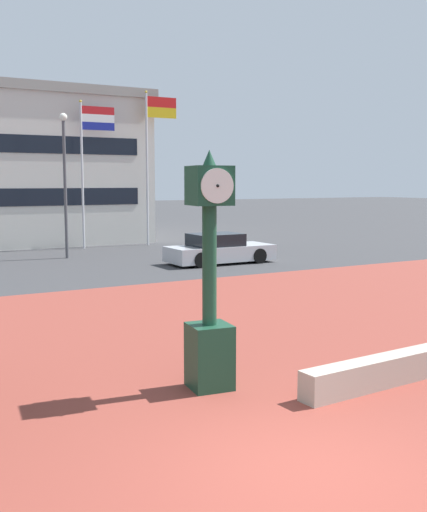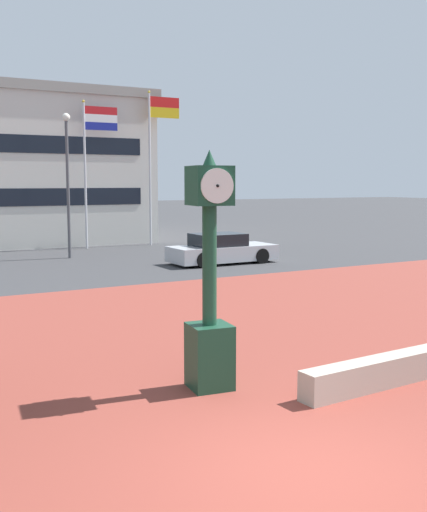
% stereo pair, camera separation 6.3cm
% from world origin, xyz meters
% --- Properties ---
extents(ground_plane, '(200.00, 200.00, 0.00)m').
position_xyz_m(ground_plane, '(0.00, 0.00, 0.00)').
color(ground_plane, '#38383A').
extents(plaza_brick_paving, '(44.00, 17.63, 0.01)m').
position_xyz_m(plaza_brick_paving, '(0.00, 4.81, 0.00)').
color(plaza_brick_paving, brown).
rests_on(plaza_brick_paving, ground).
extents(planter_wall, '(3.22, 0.58, 0.50)m').
position_xyz_m(planter_wall, '(2.94, 1.92, 0.25)').
color(planter_wall, '#ADA393').
rests_on(planter_wall, ground).
extents(street_clock, '(0.75, 0.76, 3.96)m').
position_xyz_m(street_clock, '(0.43, 3.27, 1.66)').
color(street_clock, '#19422D').
rests_on(street_clock, ground).
extents(car_street_near, '(4.58, 1.99, 1.28)m').
position_xyz_m(car_street_near, '(8.55, 17.05, 0.57)').
color(car_street_near, '#B7BABF').
rests_on(car_street_near, ground).
extents(flagpole_primary, '(1.86, 0.14, 7.57)m').
position_xyz_m(flagpole_primary, '(5.65, 25.60, 4.71)').
color(flagpole_primary, silver).
rests_on(flagpole_primary, ground).
extents(flagpole_secondary, '(1.84, 0.14, 8.28)m').
position_xyz_m(flagpole_secondary, '(9.23, 25.60, 5.07)').
color(flagpole_secondary, silver).
rests_on(flagpole_secondary, ground).
extents(street_lamp_post, '(0.36, 0.36, 6.47)m').
position_xyz_m(street_lamp_post, '(3.44, 22.02, 3.97)').
color(street_lamp_post, '#4C4C51').
rests_on(street_lamp_post, ground).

